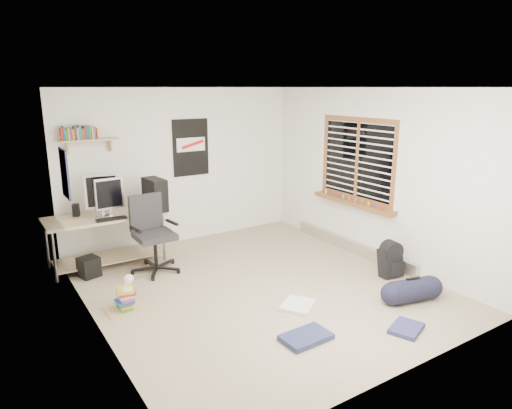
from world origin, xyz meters
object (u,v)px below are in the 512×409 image
desk (107,240)px  backpack (390,262)px  office_chair (155,238)px  duffel_bag (412,290)px  book_stack (125,297)px

desk → backpack: desk is taller
office_chair → backpack: (2.61, -1.90, -0.29)m
office_chair → duffel_bag: bearing=-55.7°
duffel_bag → book_stack: bearing=163.6°
backpack → desk: bearing=151.3°
desk → backpack: 4.01m
backpack → duffel_bag: size_ratio=0.70×
book_stack → backpack: bearing=-16.8°
duffel_bag → book_stack: size_ratio=1.33×
desk → duffel_bag: size_ratio=2.91×
backpack → book_stack: (-3.32, 1.01, -0.05)m
book_stack → office_chair: bearing=51.3°
desk → duffel_bag: desk is taller
backpack → book_stack: bearing=173.7°
duffel_bag → backpack: bearing=73.9°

